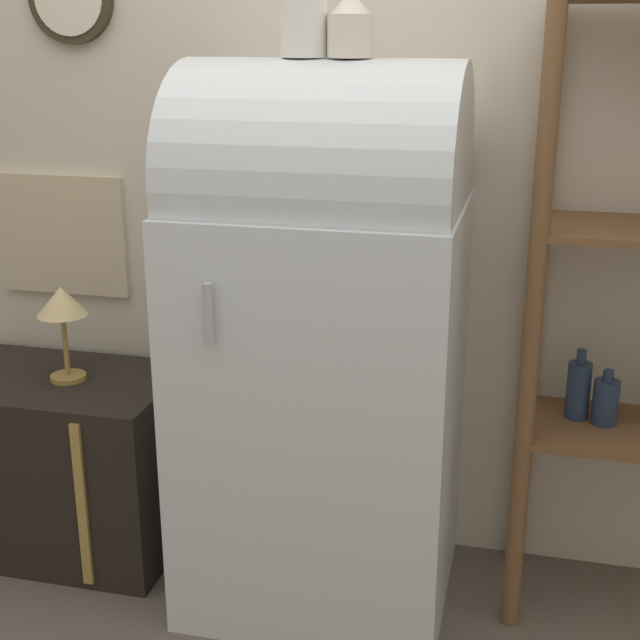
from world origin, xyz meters
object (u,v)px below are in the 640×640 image
(vase_left, at_px, (304,3))
(desk_lamp, at_px, (62,308))
(refrigerator, at_px, (323,337))
(suitcase_trunk, at_px, (57,461))
(vase_center, at_px, (351,27))

(vase_left, xyz_separation_m, desk_lamp, (-0.78, 0.04, -0.87))
(refrigerator, relative_size, vase_left, 5.51)
(suitcase_trunk, height_order, desk_lamp, desk_lamp)
(suitcase_trunk, bearing_deg, desk_lamp, -2.50)
(vase_center, bearing_deg, suitcase_trunk, 177.10)
(refrigerator, distance_m, vase_left, 0.89)
(suitcase_trunk, distance_m, desk_lamp, 0.53)
(refrigerator, bearing_deg, desk_lamp, 177.20)
(suitcase_trunk, height_order, vase_left, vase_left)
(desk_lamp, bearing_deg, refrigerator, -2.80)
(suitcase_trunk, relative_size, desk_lamp, 2.64)
(suitcase_trunk, xyz_separation_m, desk_lamp, (0.07, -0.00, 0.53))
(vase_left, bearing_deg, suitcase_trunk, 177.15)
(refrigerator, height_order, suitcase_trunk, refrigerator)
(vase_left, bearing_deg, vase_center, -3.25)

